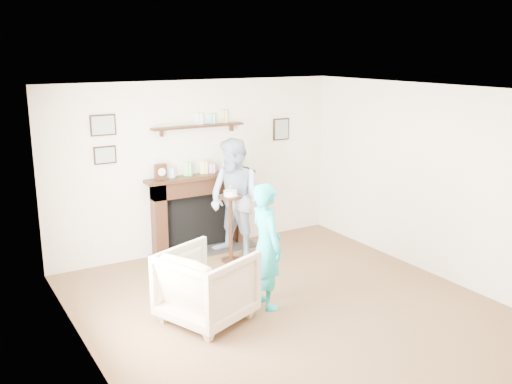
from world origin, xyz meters
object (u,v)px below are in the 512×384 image
at_px(armchair, 208,319).
at_px(pedestal_table, 231,215).
at_px(man, 236,256).
at_px(woman, 266,305).

bearing_deg(armchair, pedestal_table, -58.37).
distance_m(armchair, man, 2.03).
relative_size(armchair, man, 0.52).
height_order(armchair, man, man).
distance_m(armchair, pedestal_table, 1.94).
height_order(man, pedestal_table, pedestal_table).
relative_size(man, woman, 1.16).
bearing_deg(pedestal_table, woman, -102.56).
distance_m(armchair, woman, 0.75).
distance_m(man, woman, 1.70).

